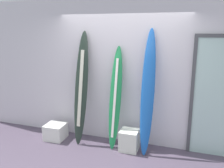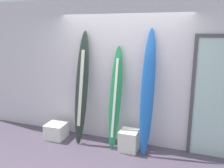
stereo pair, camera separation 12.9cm
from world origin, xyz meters
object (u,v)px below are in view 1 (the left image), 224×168
(display_block_left, at_px, (129,140))
(surfboard_cobalt, at_px, (148,94))
(surfboard_charcoal, at_px, (81,89))
(display_block_center, at_px, (56,131))
(surfboard_emerald, at_px, (115,98))

(display_block_left, bearing_deg, surfboard_cobalt, 12.46)
(surfboard_charcoal, bearing_deg, display_block_center, -169.99)
(surfboard_cobalt, relative_size, display_block_center, 5.58)
(display_block_center, bearing_deg, surfboard_emerald, 5.49)
(surfboard_emerald, relative_size, surfboard_cobalt, 0.86)
(display_block_left, bearing_deg, surfboard_charcoal, 176.44)
(surfboard_charcoal, bearing_deg, surfboard_emerald, 1.73)
(surfboard_cobalt, distance_m, display_block_left, 0.97)
(surfboard_charcoal, xyz_separation_m, surfboard_emerald, (0.69, 0.02, -0.12))
(surfboard_emerald, xyz_separation_m, surfboard_cobalt, (0.61, -0.02, 0.15))
(surfboard_charcoal, relative_size, display_block_left, 5.66)
(surfboard_charcoal, height_order, surfboard_cobalt, surfboard_cobalt)
(surfboard_emerald, height_order, display_block_left, surfboard_emerald)
(surfboard_emerald, xyz_separation_m, display_block_left, (0.30, -0.08, -0.77))
(display_block_left, distance_m, display_block_center, 1.56)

